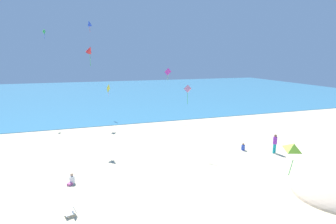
# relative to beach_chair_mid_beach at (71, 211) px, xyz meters

# --- Properties ---
(ground_plane) EXTENTS (120.00, 120.00, 0.00)m
(ground_plane) POSITION_rel_beach_chair_mid_beach_xyz_m (5.67, 3.18, -0.27)
(ground_plane) COLOR beige
(ocean_water) EXTENTS (120.00, 60.00, 0.05)m
(ocean_water) POSITION_rel_beach_chair_mid_beach_xyz_m (5.67, 47.75, -0.24)
(ocean_water) COLOR teal
(ocean_water) RESTS_ON ground_plane
(beach_chair_mid_beach) EXTENTS (0.68, 0.63, 0.59)m
(beach_chair_mid_beach) POSITION_rel_beach_chair_mid_beach_xyz_m (0.00, 0.00, 0.00)
(beach_chair_mid_beach) COLOR white
(beach_chair_mid_beach) RESTS_ON ground_plane
(person_0) EXTENTS (0.47, 0.58, 0.65)m
(person_0) POSITION_rel_beach_chair_mid_beach_xyz_m (14.16, 5.67, -0.03)
(person_0) COLOR blue
(person_0) RESTS_ON ground_plane
(person_1) EXTENTS (0.56, 0.63, 0.71)m
(person_1) POSITION_rel_beach_chair_mid_beach_xyz_m (-0.15, 3.66, -0.01)
(person_1) COLOR white
(person_1) RESTS_ON ground_plane
(person_2) EXTENTS (0.39, 0.39, 1.67)m
(person_2) POSITION_rel_beach_chair_mid_beach_xyz_m (16.30, 4.21, 0.70)
(person_2) COLOR #19ADB2
(person_2) RESTS_ON ground_plane
(kite_magenta) EXTENTS (0.73, 0.78, 1.59)m
(kite_magenta) POSITION_rel_beach_chair_mid_beach_xyz_m (11.42, 19.31, 6.00)
(kite_magenta) COLOR #DB3DA8
(kite_red) EXTENTS (0.91, 0.95, 1.88)m
(kite_red) POSITION_rel_beach_chair_mid_beach_xyz_m (1.61, 11.99, 8.55)
(kite_red) COLOR red
(kite_green) EXTENTS (0.30, 0.55, 1.17)m
(kite_green) POSITION_rel_beach_chair_mid_beach_xyz_m (-3.53, 23.57, 10.98)
(kite_green) COLOR green
(kite_lime) EXTENTS (1.04, 0.98, 1.50)m
(kite_lime) POSITION_rel_beach_chair_mid_beach_xyz_m (9.23, -4.94, 4.20)
(kite_lime) COLOR #99DB33
(kite_pink) EXTENTS (0.55, 0.46, 1.64)m
(kite_pink) POSITION_rel_beach_chair_mid_beach_xyz_m (9.33, 7.16, 5.18)
(kite_pink) COLOR pink
(kite_yellow) EXTENTS (0.34, 1.08, 1.60)m
(kite_yellow) POSITION_rel_beach_chair_mid_beach_xyz_m (3.85, 21.62, 3.83)
(kite_yellow) COLOR yellow
(kite_blue) EXTENTS (0.81, 0.89, 1.41)m
(kite_blue) POSITION_rel_beach_chair_mid_beach_xyz_m (1.95, 22.23, 12.05)
(kite_blue) COLOR blue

